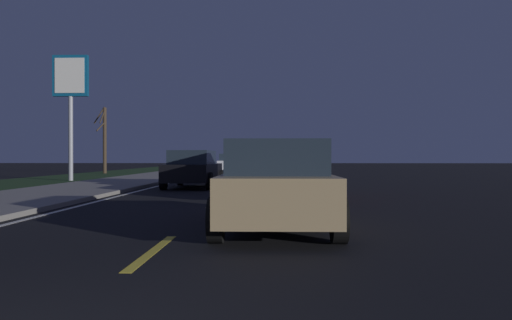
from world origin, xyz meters
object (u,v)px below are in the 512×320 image
object	(u,v)px
pickup_truck	(277,166)
sedan_white	(230,163)
gas_price_sign	(71,87)
sedan_black	(193,169)
sedan_tan	(276,184)
bare_tree_far	(104,138)

from	to	relation	value
pickup_truck	sedan_white	world-z (taller)	pickup_truck
gas_price_sign	pickup_truck	bearing A→B (deg)	-131.07
sedan_white	sedan_black	distance (m)	19.39
sedan_tan	gas_price_sign	xyz separation A→B (m)	(16.84, 10.89, 4.26)
pickup_truck	sedan_black	world-z (taller)	pickup_truck
sedan_tan	bare_tree_far	xyz separation A→B (m)	(28.29, 13.15, 1.97)
sedan_white	bare_tree_far	xyz separation A→B (m)	(-2.46, 9.57, 1.97)
pickup_truck	bare_tree_far	xyz separation A→B (m)	(21.03, 13.24, 1.78)
sedan_white	gas_price_sign	distance (m)	16.29
pickup_truck	bare_tree_far	size ratio (longest dim) A/B	1.05
pickup_truck	bare_tree_far	bearing A→B (deg)	32.19
pickup_truck	sedan_tan	distance (m)	7.27
sedan_tan	bare_tree_far	world-z (taller)	bare_tree_far
sedan_tan	sedan_black	bearing A→B (deg)	16.47
sedan_white	sedan_black	world-z (taller)	same
sedan_white	sedan_black	xyz separation A→B (m)	(-19.39, -0.21, 0.00)
sedan_tan	bare_tree_far	bearing A→B (deg)	24.92
pickup_truck	sedan_tan	bearing A→B (deg)	179.28
pickup_truck	sedan_black	size ratio (longest dim) A/B	1.22
bare_tree_far	sedan_black	bearing A→B (deg)	-149.96
sedan_black	gas_price_sign	bearing A→B (deg)	54.02
pickup_truck	sedan_white	xyz separation A→B (m)	(23.49, 3.66, -0.20)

